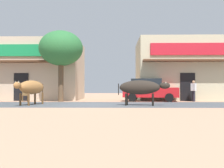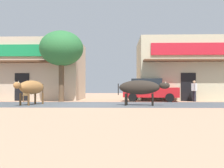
{
  "view_description": "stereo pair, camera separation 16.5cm",
  "coord_description": "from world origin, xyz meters",
  "views": [
    {
      "loc": [
        1.64,
        -14.9,
        0.9
      ],
      "look_at": [
        1.32,
        0.73,
        1.2
      ],
      "focal_mm": 41.0,
      "sensor_mm": 36.0,
      "label": 1
    },
    {
      "loc": [
        1.81,
        -14.89,
        0.9
      ],
      "look_at": [
        1.32,
        0.73,
        1.2
      ],
      "focal_mm": 41.0,
      "sensor_mm": 36.0,
      "label": 2
    }
  ],
  "objects": [
    {
      "name": "ground",
      "position": [
        0.0,
        0.0,
        0.0
      ],
      "size": [
        80.0,
        80.0,
        0.0
      ],
      "primitive_type": "plane",
      "color": "tan"
    },
    {
      "name": "asphalt_road",
      "position": [
        0.0,
        0.0,
        0.0
      ],
      "size": [
        72.0,
        5.4,
        0.0
      ],
      "primitive_type": "cube",
      "color": "#494E54",
      "rests_on": "ground"
    },
    {
      "name": "storefront_left_cafe",
      "position": [
        -5.51,
        6.95,
        2.46
      ],
      "size": [
        7.97,
        6.26,
        4.91
      ],
      "color": "#C8B298",
      "rests_on": "ground"
    },
    {
      "name": "storefront_right_club",
      "position": [
        7.03,
        6.95,
        2.5
      ],
      "size": [
        7.28,
        6.26,
        4.98
      ],
      "color": "#C2B997",
      "rests_on": "ground"
    },
    {
      "name": "roadside_tree",
      "position": [
        -2.38,
        3.19,
        3.77
      ],
      "size": [
        3.11,
        3.11,
        5.05
      ],
      "color": "brown",
      "rests_on": "ground"
    },
    {
      "name": "parked_hatchback_car",
      "position": [
        3.98,
        3.81,
        0.84
      ],
      "size": [
        4.1,
        2.21,
        1.64
      ],
      "color": "red",
      "rests_on": "ground"
    },
    {
      "name": "cow_near_brown",
      "position": [
        -3.22,
        -0.53,
        0.98
      ],
      "size": [
        1.2,
        2.87,
        1.39
      ],
      "color": "#9F6C39",
      "rests_on": "ground"
    },
    {
      "name": "cow_far_dark",
      "position": [
        2.92,
        -0.91,
        0.97
      ],
      "size": [
        2.81,
        0.99,
        1.38
      ],
      "color": "#2B251F",
      "rests_on": "ground"
    },
    {
      "name": "pedestrian_by_shop",
      "position": [
        7.12,
        3.54,
        0.88
      ],
      "size": [
        0.46,
        0.61,
        1.51
      ],
      "color": "#262633",
      "rests_on": "ground"
    },
    {
      "name": "cafe_chair_near_tree",
      "position": [
        -4.84,
        2.97,
        0.51
      ],
      "size": [
        0.59,
        0.59,
        0.92
      ],
      "color": "brown",
      "rests_on": "ground"
    }
  ]
}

